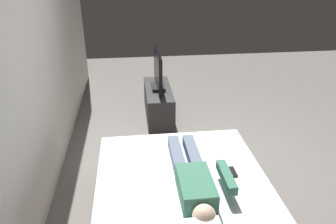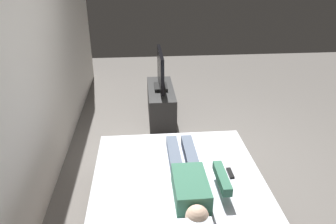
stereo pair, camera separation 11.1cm
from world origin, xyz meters
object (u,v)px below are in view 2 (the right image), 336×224
Objects in this scene: bed at (180,213)px; person at (190,179)px; tv at (161,71)px; tv_stand at (161,103)px; remote at (230,173)px.

bed is 1.62× the size of person.
bed is at bearing 108.48° from person.
bed is 2.33× the size of tv.
person is 1.43× the size of tv.
tv reaches higher than person.
person is 1.15× the size of tv_stand.
tv_stand is at bearing 0.13° from bed.
person reaches higher than remote.
person is at bearing 110.47° from remote.
tv is (2.30, 0.50, 0.24)m from remote.
person is 0.44m from remote.
remote reaches higher than bed.
remote is 0.17× the size of tv.
tv reaches higher than remote.
person is (0.03, -0.09, 0.36)m from bed.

